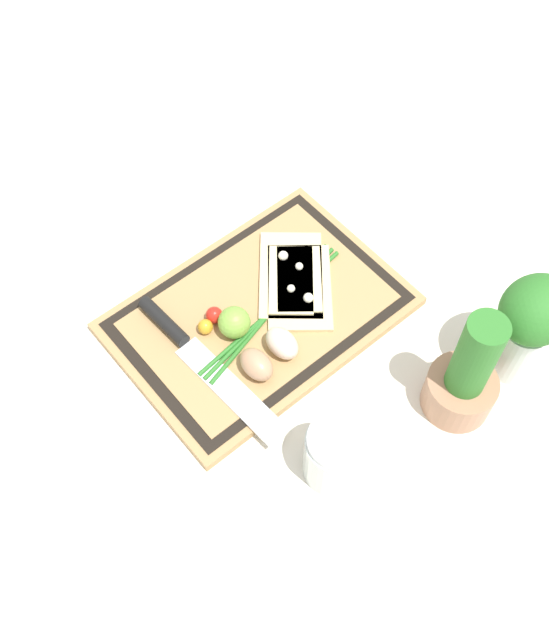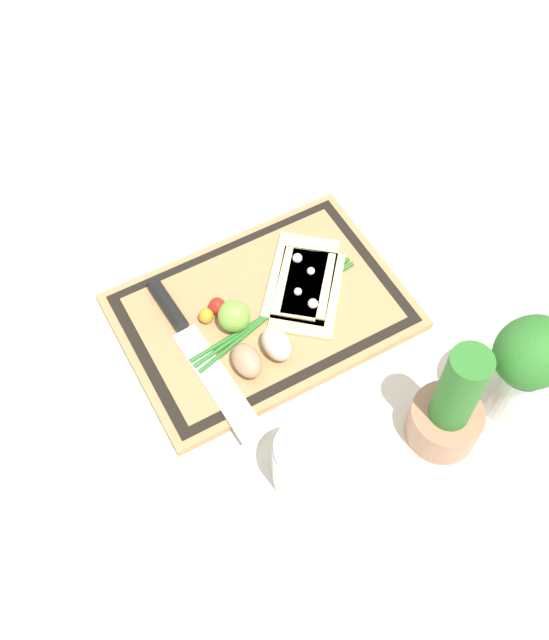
# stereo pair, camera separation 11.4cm
# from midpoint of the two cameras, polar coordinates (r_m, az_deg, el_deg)

# --- Properties ---
(ground_plane) EXTENTS (6.00, 6.00, 0.00)m
(ground_plane) POSITION_cam_midpoint_polar(r_m,az_deg,el_deg) (1.19, 1.84, 0.21)
(ground_plane) COLOR silver
(cutting_board) EXTENTS (0.44, 0.31, 0.02)m
(cutting_board) POSITION_cam_midpoint_polar(r_m,az_deg,el_deg) (1.18, 1.85, 0.46)
(cutting_board) COLOR tan
(cutting_board) RESTS_ON ground_plane
(pizza_slice_near) EXTENTS (0.19, 0.19, 0.02)m
(pizza_slice_near) POSITION_cam_midpoint_polar(r_m,az_deg,el_deg) (1.20, 4.76, 2.91)
(pizza_slice_near) COLOR beige
(pizza_slice_near) RESTS_ON cutting_board
(pizza_slice_far) EXTENTS (0.18, 0.19, 0.02)m
(pizza_slice_far) POSITION_cam_midpoint_polar(r_m,az_deg,el_deg) (1.19, 5.30, 2.09)
(pizza_slice_far) COLOR beige
(pizza_slice_far) RESTS_ON cutting_board
(knife) EXTENTS (0.05, 0.31, 0.02)m
(knife) POSITION_cam_midpoint_polar(r_m,az_deg,el_deg) (1.14, -4.10, -0.96)
(knife) COLOR silver
(knife) RESTS_ON cutting_board
(egg_brown) EXTENTS (0.04, 0.06, 0.04)m
(egg_brown) POSITION_cam_midpoint_polar(r_m,az_deg,el_deg) (1.10, 0.84, -3.36)
(egg_brown) COLOR tan
(egg_brown) RESTS_ON cutting_board
(egg_pink) EXTENTS (0.04, 0.06, 0.04)m
(egg_pink) POSITION_cam_midpoint_polar(r_m,az_deg,el_deg) (1.12, 3.07, -2.07)
(egg_pink) COLOR beige
(egg_pink) RESTS_ON cutting_board
(lime) EXTENTS (0.05, 0.05, 0.05)m
(lime) POSITION_cam_midpoint_polar(r_m,az_deg,el_deg) (1.13, -0.24, 0.08)
(lime) COLOR #7FB742
(lime) RESTS_ON cutting_board
(cherry_tomato_red) EXTENTS (0.03, 0.03, 0.03)m
(cherry_tomato_red) POSITION_cam_midpoint_polar(r_m,az_deg,el_deg) (1.16, -1.60, 0.87)
(cherry_tomato_red) COLOR red
(cherry_tomato_red) RESTS_ON cutting_board
(cherry_tomato_yellow) EXTENTS (0.02, 0.02, 0.02)m
(cherry_tomato_yellow) POSITION_cam_midpoint_polar(r_m,az_deg,el_deg) (1.15, -2.43, 0.11)
(cherry_tomato_yellow) COLOR gold
(cherry_tomato_yellow) RESTS_ON cutting_board
(scallion_bunch) EXTENTS (0.31, 0.09, 0.01)m
(scallion_bunch) POSITION_cam_midpoint_polar(r_m,az_deg,el_deg) (1.17, 2.81, 0.51)
(scallion_bunch) COLOR #2D7528
(scallion_bunch) RESTS_ON cutting_board
(herb_pot) EXTENTS (0.10, 0.10, 0.21)m
(herb_pot) POSITION_cam_midpoint_polar(r_m,az_deg,el_deg) (1.07, 16.24, -6.86)
(herb_pot) COLOR #AD7A5B
(herb_pot) RESTS_ON ground_plane
(sauce_jar) EXTENTS (0.09, 0.09, 0.10)m
(sauce_jar) POSITION_cam_midpoint_polar(r_m,az_deg,el_deg) (1.03, 5.50, -11.14)
(sauce_jar) COLOR silver
(sauce_jar) RESTS_ON ground_plane
(herb_glass) EXTENTS (0.11, 0.10, 0.20)m
(herb_glass) POSITION_cam_midpoint_polar(r_m,az_deg,el_deg) (1.08, 21.55, -3.42)
(herb_glass) COLOR silver
(herb_glass) RESTS_ON ground_plane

